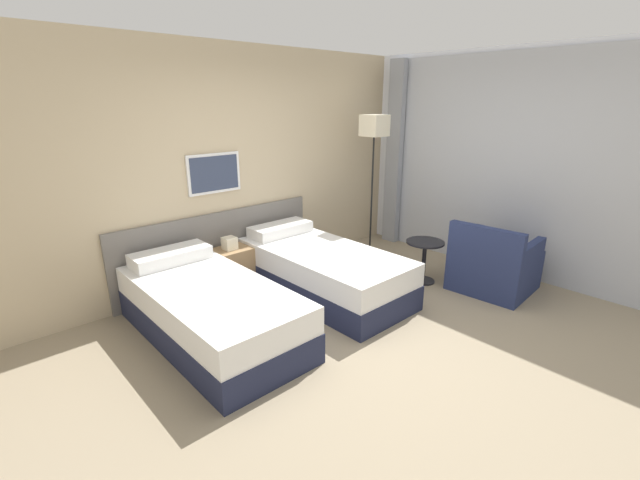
{
  "coord_description": "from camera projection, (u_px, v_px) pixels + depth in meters",
  "views": [
    {
      "loc": [
        -2.77,
        -2.31,
        2.1
      ],
      "look_at": [
        0.17,
        0.89,
        0.67
      ],
      "focal_mm": 24.0,
      "sensor_mm": 36.0,
      "label": 1
    }
  ],
  "objects": [
    {
      "name": "ground_plane",
      "position": [
        371.0,
        333.0,
        4.05
      ],
      "size": [
        16.0,
        16.0,
        0.0
      ],
      "primitive_type": "plane",
      "color": "gray"
    },
    {
      "name": "wall_headboard",
      "position": [
        243.0,
        170.0,
        5.05
      ],
      "size": [
        10.0,
        0.1,
        2.7
      ],
      "color": "#C6B28E",
      "rests_on": "ground_plane"
    },
    {
      "name": "wall_window",
      "position": [
        520.0,
        166.0,
        5.11
      ],
      "size": [
        0.21,
        4.51,
        2.7
      ],
      "color": "white",
      "rests_on": "ground_plane"
    },
    {
      "name": "bed_near_door",
      "position": [
        210.0,
        309.0,
        3.92
      ],
      "size": [
        0.96,
        2.02,
        0.65
      ],
      "color": "#1E233D",
      "rests_on": "ground_plane"
    },
    {
      "name": "bed_near_window",
      "position": [
        322.0,
        270.0,
        4.82
      ],
      "size": [
        0.96,
        2.02,
        0.65
      ],
      "color": "#1E233D",
      "rests_on": "ground_plane"
    },
    {
      "name": "nightstand",
      "position": [
        231.0,
        268.0,
        4.92
      ],
      "size": [
        0.46,
        0.34,
        0.63
      ],
      "color": "#9E7A51",
      "rests_on": "ground_plane"
    },
    {
      "name": "floor_lamp",
      "position": [
        374.0,
        134.0,
        5.58
      ],
      "size": [
        0.29,
        0.29,
        1.92
      ],
      "color": "black",
      "rests_on": "ground_plane"
    },
    {
      "name": "side_table",
      "position": [
        424.0,
        254.0,
        5.08
      ],
      "size": [
        0.45,
        0.45,
        0.51
      ],
      "color": "black",
      "rests_on": "ground_plane"
    },
    {
      "name": "armchair",
      "position": [
        493.0,
        266.0,
        4.9
      ],
      "size": [
        0.87,
        0.86,
        0.82
      ],
      "rotation": [
        0.0,
        0.0,
        1.64
      ],
      "color": "navy",
      "rests_on": "ground_plane"
    }
  ]
}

